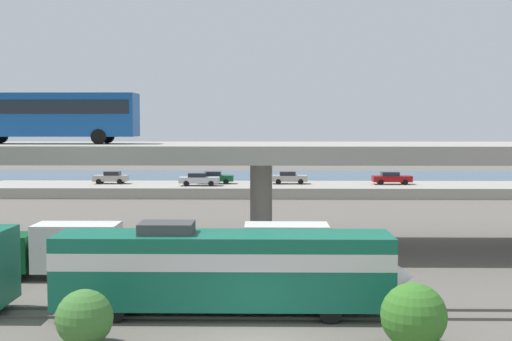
{
  "coord_description": "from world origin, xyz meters",
  "views": [
    {
      "loc": [
        0.39,
        -26.02,
        8.63
      ],
      "look_at": [
        -0.44,
        25.81,
        4.96
      ],
      "focal_mm": 47.76,
      "sensor_mm": 36.0,
      "label": 1
    }
  ],
  "objects_px": {
    "parked_car_0": "(392,178)",
    "train_locomotive": "(240,267)",
    "service_truck_west": "(61,249)",
    "parked_car_3": "(289,177)",
    "transit_bus_on_overpass": "(48,113)",
    "parked_car_1": "(111,177)",
    "parked_car_4": "(199,179)",
    "parked_car_2": "(215,177)",
    "service_truck_east": "(270,249)"
  },
  "relations": [
    {
      "from": "train_locomotive",
      "to": "parked_car_1",
      "type": "distance_m",
      "value": 54.71
    },
    {
      "from": "train_locomotive",
      "to": "parked_car_1",
      "type": "height_order",
      "value": "train_locomotive"
    },
    {
      "from": "parked_car_0",
      "to": "parked_car_3",
      "type": "distance_m",
      "value": 12.29
    },
    {
      "from": "service_truck_east",
      "to": "parked_car_2",
      "type": "relative_size",
      "value": 1.52
    },
    {
      "from": "parked_car_1",
      "to": "parked_car_2",
      "type": "distance_m",
      "value": 12.54
    },
    {
      "from": "service_truck_west",
      "to": "parked_car_0",
      "type": "relative_size",
      "value": 1.46
    },
    {
      "from": "parked_car_3",
      "to": "parked_car_4",
      "type": "xyz_separation_m",
      "value": [
        -10.63,
        -2.65,
        0.0
      ]
    },
    {
      "from": "parked_car_1",
      "to": "parked_car_4",
      "type": "xyz_separation_m",
      "value": [
        10.92,
        -2.56,
        0.0
      ]
    },
    {
      "from": "transit_bus_on_overpass",
      "to": "service_truck_west",
      "type": "bearing_deg",
      "value": 111.45
    },
    {
      "from": "parked_car_2",
      "to": "parked_car_4",
      "type": "distance_m",
      "value": 3.17
    },
    {
      "from": "parked_car_3",
      "to": "transit_bus_on_overpass",
      "type": "bearing_deg",
      "value": -115.87
    },
    {
      "from": "service_truck_east",
      "to": "parked_car_1",
      "type": "bearing_deg",
      "value": -66.88
    },
    {
      "from": "service_truck_east",
      "to": "parked_car_2",
      "type": "height_order",
      "value": "service_truck_east"
    },
    {
      "from": "train_locomotive",
      "to": "service_truck_east",
      "type": "bearing_deg",
      "value": 78.94
    },
    {
      "from": "parked_car_0",
      "to": "service_truck_west",
      "type": "bearing_deg",
      "value": -120.72
    },
    {
      "from": "service_truck_west",
      "to": "parked_car_3",
      "type": "bearing_deg",
      "value": -107.44
    },
    {
      "from": "parked_car_2",
      "to": "parked_car_3",
      "type": "relative_size",
      "value": 1.04
    },
    {
      "from": "service_truck_east",
      "to": "parked_car_3",
      "type": "height_order",
      "value": "service_truck_east"
    },
    {
      "from": "service_truck_west",
      "to": "transit_bus_on_overpass",
      "type": "bearing_deg",
      "value": -68.55
    },
    {
      "from": "transit_bus_on_overpass",
      "to": "train_locomotive",
      "type": "bearing_deg",
      "value": 130.82
    },
    {
      "from": "service_truck_west",
      "to": "service_truck_east",
      "type": "relative_size",
      "value": 1.0
    },
    {
      "from": "train_locomotive",
      "to": "parked_car_2",
      "type": "height_order",
      "value": "train_locomotive"
    },
    {
      "from": "train_locomotive",
      "to": "parked_car_3",
      "type": "height_order",
      "value": "train_locomotive"
    },
    {
      "from": "service_truck_west",
      "to": "parked_car_3",
      "type": "xyz_separation_m",
      "value": [
        14.06,
        44.77,
        0.37
      ]
    },
    {
      "from": "train_locomotive",
      "to": "transit_bus_on_overpass",
      "type": "distance_m",
      "value": 22.03
    },
    {
      "from": "transit_bus_on_overpass",
      "to": "parked_car_3",
      "type": "relative_size",
      "value": 2.8
    },
    {
      "from": "service_truck_west",
      "to": "service_truck_east",
      "type": "height_order",
      "value": "same"
    },
    {
      "from": "train_locomotive",
      "to": "service_truck_west",
      "type": "bearing_deg",
      "value": 145.28
    },
    {
      "from": "parked_car_0",
      "to": "parked_car_2",
      "type": "xyz_separation_m",
      "value": [
        -21.29,
        0.51,
        -0.0
      ]
    },
    {
      "from": "parked_car_2",
      "to": "parked_car_4",
      "type": "bearing_deg",
      "value": -120.78
    },
    {
      "from": "service_truck_west",
      "to": "parked_car_3",
      "type": "height_order",
      "value": "service_truck_west"
    },
    {
      "from": "train_locomotive",
      "to": "parked_car_3",
      "type": "xyz_separation_m",
      "value": [
        3.85,
        51.85,
        -0.19
      ]
    },
    {
      "from": "service_truck_west",
      "to": "parked_car_2",
      "type": "height_order",
      "value": "service_truck_west"
    },
    {
      "from": "parked_car_0",
      "to": "train_locomotive",
      "type": "bearing_deg",
      "value": -107.42
    },
    {
      "from": "service_truck_east",
      "to": "parked_car_0",
      "type": "xyz_separation_m",
      "value": [
        14.75,
        44.33,
        0.37
      ]
    },
    {
      "from": "transit_bus_on_overpass",
      "to": "parked_car_1",
      "type": "xyz_separation_m",
      "value": [
        -4.06,
        35.97,
        -7.25
      ]
    },
    {
      "from": "parked_car_1",
      "to": "parked_car_3",
      "type": "xyz_separation_m",
      "value": [
        21.55,
        0.08,
        0.0
      ]
    },
    {
      "from": "parked_car_1",
      "to": "train_locomotive",
      "type": "bearing_deg",
      "value": 108.88
    },
    {
      "from": "service_truck_west",
      "to": "parked_car_4",
      "type": "xyz_separation_m",
      "value": [
        3.44,
        42.12,
        0.37
      ]
    },
    {
      "from": "service_truck_west",
      "to": "parked_car_1",
      "type": "xyz_separation_m",
      "value": [
        -7.48,
        44.68,
        0.36
      ]
    },
    {
      "from": "service_truck_west",
      "to": "parked_car_2",
      "type": "bearing_deg",
      "value": -96.44
    },
    {
      "from": "parked_car_0",
      "to": "transit_bus_on_overpass",
      "type": "bearing_deg",
      "value": -129.88
    },
    {
      "from": "train_locomotive",
      "to": "transit_bus_on_overpass",
      "type": "xyz_separation_m",
      "value": [
        -13.64,
        15.79,
        7.06
      ]
    },
    {
      "from": "service_truck_west",
      "to": "parked_car_4",
      "type": "distance_m",
      "value": 42.26
    },
    {
      "from": "train_locomotive",
      "to": "parked_car_0",
      "type": "bearing_deg",
      "value": 72.58
    },
    {
      "from": "parked_car_4",
      "to": "service_truck_west",
      "type": "bearing_deg",
      "value": -94.66
    },
    {
      "from": "train_locomotive",
      "to": "service_truck_east",
      "type": "height_order",
      "value": "train_locomotive"
    },
    {
      "from": "transit_bus_on_overpass",
      "to": "parked_car_0",
      "type": "relative_size",
      "value": 2.58
    },
    {
      "from": "transit_bus_on_overpass",
      "to": "service_truck_west",
      "type": "xyz_separation_m",
      "value": [
        3.42,
        -8.71,
        -7.61
      ]
    },
    {
      "from": "parked_car_2",
      "to": "parked_car_4",
      "type": "height_order",
      "value": "same"
    }
  ]
}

